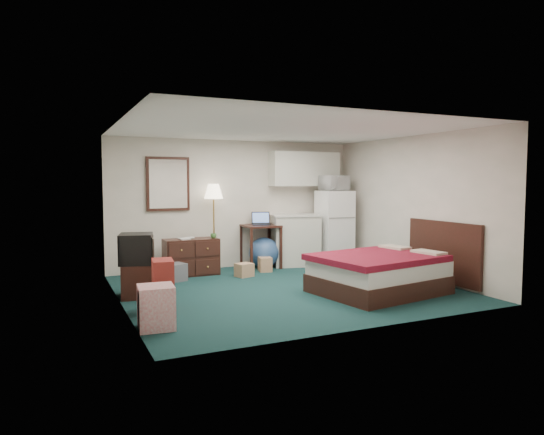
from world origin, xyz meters
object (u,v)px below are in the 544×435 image
fridge (334,227)px  suitcase (163,285)px  desk (261,246)px  tv_stand (138,280)px  floor_lamp (214,227)px  bed (378,274)px  dresser (191,257)px  kitchen_counter (295,240)px

fridge → suitcase: bearing=-148.2°
desk → tv_stand: size_ratio=1.57×
floor_lamp → suitcase: size_ratio=2.42×
floor_lamp → bed: size_ratio=0.91×
floor_lamp → fridge: bearing=-7.3°
dresser → tv_stand: dresser is taller
fridge → suitcase: fridge is taller
dresser → desk: bearing=6.8°
tv_stand → suitcase: size_ratio=0.79×
kitchen_counter → fridge: bearing=-1.9°
kitchen_counter → tv_stand: kitchen_counter is taller
bed → kitchen_counter: bearing=81.7°
dresser → fridge: size_ratio=0.64×
dresser → suitcase: size_ratio=1.43×
dresser → kitchen_counter: kitchen_counter is taller
floor_lamp → tv_stand: size_ratio=3.06×
floor_lamp → tv_stand: floor_lamp is taller
fridge → tv_stand: size_ratio=2.79×
dresser → fridge: (3.00, -0.06, 0.42)m
desk → bed: 2.86m
desk → kitchen_counter: (0.75, -0.02, 0.08)m
bed → tv_stand: bed is taller
fridge → tv_stand: 4.36m
desk → fridge: (1.55, -0.24, 0.33)m
dresser → tv_stand: (-1.15, -1.29, -0.08)m
fridge → bed: bearing=-104.1°
desk → suitcase: 3.45m
suitcase → fridge: bearing=36.4°
kitchen_counter → dresser: bearing=-162.3°
floor_lamp → desk: size_ratio=1.95×
fridge → tv_stand: (-4.15, -1.23, -0.51)m
dresser → desk: (1.45, 0.18, 0.09)m
bed → tv_stand: (-3.37, 1.28, -0.04)m
dresser → bed: (2.22, -2.57, -0.04)m
dresser → desk: size_ratio=1.15×
suitcase → kitchen_counter: bearing=44.7°
dresser → floor_lamp: 0.76m
fridge → suitcase: 4.57m
kitchen_counter → tv_stand: 3.66m
desk → bed: (0.77, -2.75, -0.13)m
dresser → suitcase: bearing=-114.1°
floor_lamp → kitchen_counter: (1.68, -0.10, -0.32)m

